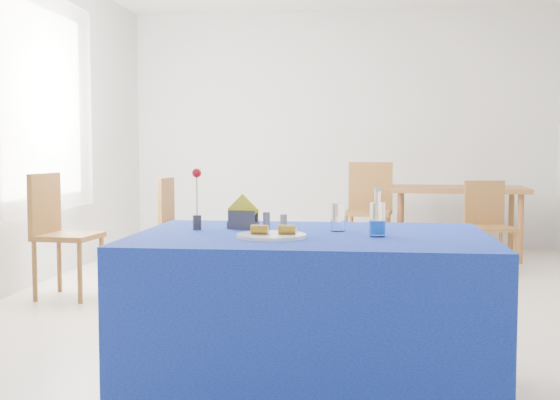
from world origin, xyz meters
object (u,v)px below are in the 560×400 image
(blue_table, at_px, (311,316))
(water_bottle, at_px, (377,220))
(chair_win_a, at_px, (58,226))
(plate, at_px, (271,236))
(chair_win_b, at_px, (176,217))
(chair_bg_right, at_px, (488,220))
(chair_bg_left, at_px, (369,204))
(oak_table, at_px, (458,194))

(blue_table, relative_size, water_bottle, 7.44)
(water_bottle, height_order, chair_win_a, water_bottle)
(plate, distance_m, chair_win_b, 3.75)
(chair_win_a, relative_size, chair_win_b, 1.10)
(plate, xyz_separation_m, chair_win_b, (-1.36, 3.48, -0.26))
(chair_bg_right, xyz_separation_m, chair_win_a, (-3.51, -1.52, 0.06))
(chair_bg_right, bearing_deg, chair_win_b, 172.74)
(chair_win_b, bearing_deg, water_bottle, -149.36)
(water_bottle, height_order, chair_bg_right, water_bottle)
(water_bottle, relative_size, chair_bg_left, 0.21)
(water_bottle, bearing_deg, plate, -168.68)
(chair_bg_left, height_order, chair_bg_right, chair_bg_left)
(oak_table, relative_size, chair_win_a, 1.53)
(plate, relative_size, chair_bg_left, 0.30)
(water_bottle, bearing_deg, chair_win_b, 118.29)
(blue_table, distance_m, oak_table, 4.67)
(blue_table, relative_size, chair_bg_left, 1.57)
(water_bottle, bearing_deg, blue_table, 167.65)
(chair_bg_left, relative_size, chair_win_b, 1.16)
(water_bottle, bearing_deg, chair_bg_right, 72.92)
(chair_win_b, bearing_deg, chair_bg_right, -83.86)
(oak_table, height_order, chair_win_b, chair_win_b)
(blue_table, height_order, water_bottle, water_bottle)
(chair_bg_right, bearing_deg, water_bottle, -118.12)
(blue_table, height_order, chair_bg_left, chair_bg_left)
(water_bottle, height_order, chair_win_b, water_bottle)
(plate, bearing_deg, chair_win_b, 111.40)
(plate, bearing_deg, oak_table, 73.10)
(plate, distance_m, chair_win_a, 2.91)
(plate, height_order, chair_bg_right, chair_bg_right)
(chair_win_a, bearing_deg, blue_table, -128.75)
(blue_table, relative_size, chair_win_b, 1.82)
(oak_table, bearing_deg, water_bottle, -101.81)
(oak_table, bearing_deg, blue_table, -105.56)
(chair_bg_left, height_order, chair_win_a, chair_bg_left)
(plate, relative_size, water_bottle, 1.42)
(blue_table, distance_m, water_bottle, 0.54)
(blue_table, bearing_deg, oak_table, 74.44)
(water_bottle, height_order, chair_bg_left, chair_bg_left)
(chair_win_a, bearing_deg, chair_bg_left, -43.97)
(water_bottle, distance_m, chair_win_b, 3.86)
(water_bottle, xyz_separation_m, chair_win_a, (-2.41, 2.06, -0.27))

